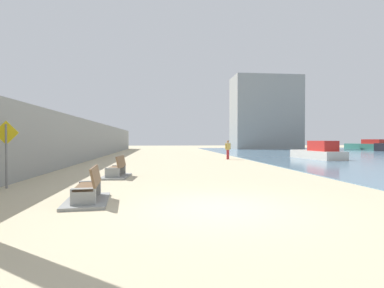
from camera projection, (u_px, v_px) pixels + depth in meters
ground_plane at (176, 160)px, 25.53m from camera, size 120.00×120.00×0.00m
seawall at (84, 140)px, 24.70m from camera, size 0.80×64.00×3.29m
bench_near at (88, 194)px, 8.31m from camera, size 1.30×2.20×0.98m
bench_far at (116, 172)px, 13.80m from camera, size 1.26×2.18×0.98m
person_walking at (228, 148)px, 26.25m from camera, size 0.51×0.26×1.65m
boat_nearest at (318, 152)px, 26.39m from camera, size 2.24×6.01×1.57m
boat_far_left at (368, 145)px, 52.17m from camera, size 3.93×8.17×1.70m
pedestrian_sign at (6, 146)px, 10.67m from camera, size 0.85×0.08×2.38m
harbor_building at (266, 113)px, 55.17m from camera, size 12.00×6.00×13.04m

